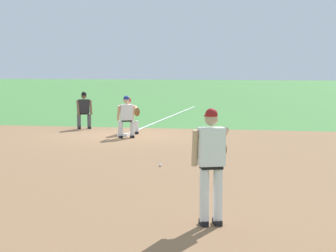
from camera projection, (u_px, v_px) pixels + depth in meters
name	position (u px, v px, depth m)	size (l,w,h in m)	color
ground_plane	(123.00, 136.00, 23.13)	(160.00, 160.00, 0.00)	#47843D
infield_dirt_patch	(150.00, 164.00, 16.72)	(18.00, 18.00, 0.01)	#936B47
foul_line_stripe	(168.00, 117.00, 31.02)	(16.16, 0.10, 0.00)	white
first_base_bag	(123.00, 135.00, 23.12)	(0.38, 0.38, 0.09)	white
baseball	(160.00, 165.00, 16.23)	(0.07, 0.07, 0.07)	white
pitcher	(212.00, 159.00, 10.26)	(0.81, 0.60, 1.86)	black
first_baseman	(129.00, 114.00, 23.60)	(0.85, 0.95, 1.34)	black
baserunner	(126.00, 115.00, 22.41)	(0.60, 0.67, 1.46)	black
umpire	(84.00, 109.00, 25.54)	(0.60, 0.67, 1.46)	black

